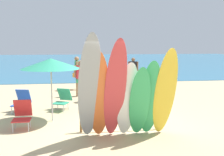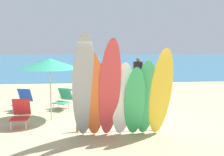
{
  "view_description": "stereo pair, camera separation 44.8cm",
  "coord_description": "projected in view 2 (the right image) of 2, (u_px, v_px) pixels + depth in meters",
  "views": [
    {
      "loc": [
        -1.25,
        -7.17,
        2.47
      ],
      "look_at": [
        0.0,
        2.15,
        1.22
      ],
      "focal_mm": 42.62,
      "sensor_mm": 36.0,
      "label": 1
    },
    {
      "loc": [
        -0.8,
        -7.22,
        2.47
      ],
      "look_at": [
        0.0,
        2.15,
        1.22
      ],
      "focal_mm": 42.62,
      "sensor_mm": 36.0,
      "label": 2
    }
  ],
  "objects": [
    {
      "name": "surfboard_white_3",
      "position": [
        123.0,
        100.0,
        6.83
      ],
      "size": [
        0.61,
        0.75,
        2.02
      ],
      "primitive_type": "ellipsoid",
      "rotation": [
        0.31,
        0.0,
        0.1
      ],
      "color": "white",
      "rests_on": "ground"
    },
    {
      "name": "beachgoer_midbeach",
      "position": [
        102.0,
        79.0,
        11.21
      ],
      "size": [
        0.51,
        0.43,
        1.65
      ],
      "rotation": [
        0.0,
        0.0,
        5.6
      ],
      "color": "brown",
      "rests_on": "ground"
    },
    {
      "name": "beachgoer_near_rack",
      "position": [
        84.0,
        75.0,
        12.37
      ],
      "size": [
        0.62,
        0.29,
        1.67
      ],
      "rotation": [
        0.0,
        0.0,
        3.33
      ],
      "color": "#9E704C",
      "rests_on": "ground"
    },
    {
      "name": "beach_chair_blue",
      "position": [
        64.0,
        98.0,
        9.9
      ],
      "size": [
        0.75,
        0.87,
        0.8
      ],
      "rotation": [
        0.0,
        0.0,
        -0.41
      ],
      "color": "#B7B7BC",
      "rests_on": "ground"
    },
    {
      "name": "beach_chair_striped",
      "position": [
        21.0,
        113.0,
        7.81
      ],
      "size": [
        0.52,
        0.66,
        0.83
      ],
      "rotation": [
        0.0,
        0.0,
        0.03
      ],
      "color": "#B7B7BC",
      "rests_on": "ground"
    },
    {
      "name": "surfboard_rack",
      "position": [
        119.0,
        115.0,
        7.46
      ],
      "size": [
        2.43,
        0.07,
        0.6
      ],
      "color": "brown",
      "rests_on": "ground"
    },
    {
      "name": "beach_umbrella",
      "position": [
        50.0,
        63.0,
        8.32
      ],
      "size": [
        1.84,
        1.84,
        1.99
      ],
      "color": "silver",
      "rests_on": "ground"
    },
    {
      "name": "surfboard_red_2",
      "position": [
        110.0,
        90.0,
        6.59
      ],
      "size": [
        0.64,
        1.13,
        2.6
      ],
      "primitive_type": "ellipsoid",
      "rotation": [
        0.38,
        0.0,
        0.09
      ],
      "color": "#D13D42",
      "rests_on": "ground"
    },
    {
      "name": "surfboard_grey_0",
      "position": [
        84.0,
        88.0,
        6.52
      ],
      "size": [
        0.68,
        1.17,
        2.73
      ],
      "primitive_type": "ellipsoid",
      "rotation": [
        0.37,
        0.0,
        0.1
      ],
      "color": "#999EA3",
      "rests_on": "ground"
    },
    {
      "name": "beachgoer_by_water",
      "position": [
        81.0,
        71.0,
        14.07
      ],
      "size": [
        0.46,
        0.67,
        1.76
      ],
      "rotation": [
        0.0,
        0.0,
        4.72
      ],
      "color": "#9E704C",
      "rests_on": "ground"
    },
    {
      "name": "surfboard_orange_1",
      "position": [
        93.0,
        96.0,
        6.66
      ],
      "size": [
        0.62,
        0.95,
        2.31
      ],
      "primitive_type": "ellipsoid",
      "rotation": [
        0.36,
        0.0,
        -0.07
      ],
      "color": "orange",
      "rests_on": "ground"
    },
    {
      "name": "ground",
      "position": [
        99.0,
        74.0,
        21.35
      ],
      "size": [
        60.0,
        60.0,
        0.0
      ],
      "primitive_type": "plane",
      "color": "tan"
    },
    {
      "name": "surfboard_green_5",
      "position": [
        146.0,
        99.0,
        6.89
      ],
      "size": [
        0.58,
        0.74,
        2.06
      ],
      "primitive_type": "ellipsoid",
      "rotation": [
        0.32,
        0.0,
        -0.03
      ],
      "color": "#38B266",
      "rests_on": "ground"
    },
    {
      "name": "surfboard_green_4",
      "position": [
        135.0,
        102.0,
        6.81
      ],
      "size": [
        0.57,
        0.83,
        1.91
      ],
      "primitive_type": "ellipsoid",
      "rotation": [
        0.38,
        0.0,
        -0.05
      ],
      "color": "#38B266",
      "rests_on": "ground"
    },
    {
      "name": "surfboard_yellow_6",
      "position": [
        161.0,
        93.0,
        6.83
      ],
      "size": [
        0.62,
        0.86,
        2.36
      ],
      "primitive_type": "ellipsoid",
      "rotation": [
        0.32,
        0.0,
        0.06
      ],
      "color": "yellow",
      "rests_on": "ground"
    },
    {
      "name": "ocean_water",
      "position": [
        95.0,
        61.0,
        36.24
      ],
      "size": [
        60.0,
        40.0,
        0.02
      ],
      "primitive_type": "cube",
      "color": "teal",
      "rests_on": "ground"
    },
    {
      "name": "beach_chair_red",
      "position": [
        23.0,
        99.0,
        9.64
      ],
      "size": [
        0.66,
        0.8,
        0.82
      ],
      "rotation": [
        0.0,
        0.0,
        -0.25
      ],
      "color": "#B7B7BC",
      "rests_on": "ground"
    },
    {
      "name": "beachgoer_photographing",
      "position": [
        138.0,
        70.0,
        15.35
      ],
      "size": [
        0.56,
        0.37,
        1.62
      ],
      "rotation": [
        0.0,
        0.0,
        5.83
      ],
      "color": "brown",
      "rests_on": "ground"
    }
  ]
}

